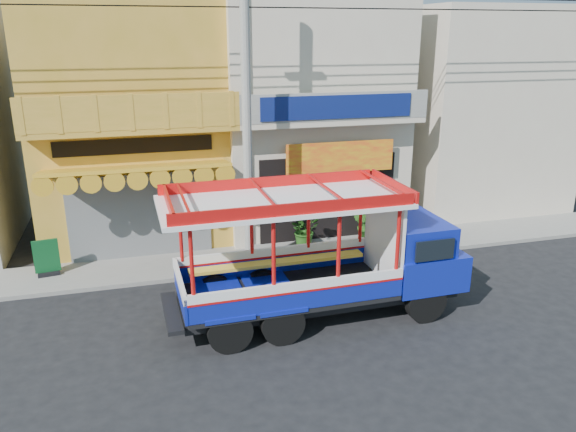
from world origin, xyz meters
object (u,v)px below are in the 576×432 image
(green_sign, at_px, (47,260))
(potted_plant_a, at_px, (305,230))
(potted_plant_b, at_px, (363,225))
(potted_plant_c, at_px, (368,223))
(utility_pole, at_px, (252,97))
(songthaew_truck, at_px, (339,254))

(green_sign, relative_size, potted_plant_a, 1.00)
(potted_plant_a, bearing_deg, potted_plant_b, -22.84)
(potted_plant_a, distance_m, potted_plant_c, 2.32)
(potted_plant_b, bearing_deg, potted_plant_c, -93.87)
(utility_pole, bearing_deg, potted_plant_b, 14.94)
(green_sign, distance_m, potted_plant_b, 9.66)
(songthaew_truck, bearing_deg, utility_pole, 112.48)
(songthaew_truck, height_order, potted_plant_a, songthaew_truck)
(utility_pole, xyz_separation_m, potted_plant_c, (4.21, 1.40, -4.44))
(green_sign, distance_m, potted_plant_a, 7.71)
(songthaew_truck, bearing_deg, potted_plant_b, 59.94)
(potted_plant_a, relative_size, potted_plant_c, 1.11)
(utility_pole, distance_m, songthaew_truck, 4.94)
(green_sign, xyz_separation_m, potted_plant_b, (9.66, 0.13, 0.12))
(potted_plant_a, height_order, potted_plant_c, potted_plant_a)
(green_sign, xyz_separation_m, potted_plant_c, (10.01, 0.50, 0.03))
(green_sign, height_order, potted_plant_c, green_sign)
(potted_plant_a, height_order, potted_plant_b, potted_plant_b)
(green_sign, bearing_deg, songthaew_truck, -30.36)
(utility_pole, distance_m, green_sign, 7.38)
(potted_plant_b, height_order, potted_plant_c, potted_plant_b)
(green_sign, bearing_deg, potted_plant_a, 1.95)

